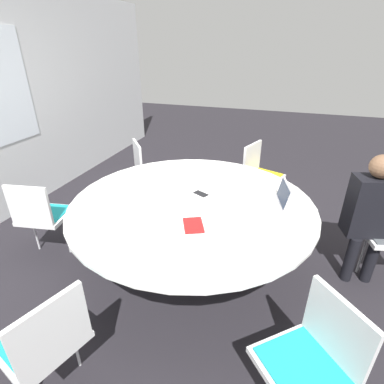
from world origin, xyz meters
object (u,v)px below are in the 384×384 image
object	(u,v)px
chair_1	(260,171)
chair_5	(313,356)
chair_4	(45,339)
person_0	(370,210)
cell_phone	(201,194)
chair_2	(148,166)
chair_3	(41,212)
laptop	(275,200)
spiral_notebook	(193,225)

from	to	relation	value
chair_1	chair_5	bearing A→B (deg)	33.44
chair_4	person_0	distance (m)	2.65
chair_4	cell_phone	xyz separation A→B (m)	(1.62, -0.44, 0.21)
chair_2	chair_3	bearing A→B (deg)	-57.07
chair_2	chair_3	distance (m)	1.52
chair_2	person_0	xyz separation A→B (m)	(-0.76, -2.52, 0.19)
chair_5	laptop	distance (m)	1.33
laptop	person_0	bearing A→B (deg)	88.94
chair_2	cell_phone	distance (m)	1.42
chair_3	spiral_notebook	xyz separation A→B (m)	(-0.06, -1.61, 0.21)
person_0	chair_2	bearing A→B (deg)	-30.80
chair_1	chair_5	xyz separation A→B (m)	(-2.52, -0.59, 0.00)
spiral_notebook	laptop	bearing A→B (deg)	-46.14
chair_1	laptop	bearing A→B (deg)	32.14
spiral_notebook	person_0	bearing A→B (deg)	-61.68
cell_phone	chair_4	bearing A→B (deg)	165.00
chair_1	spiral_notebook	world-z (taller)	chair_1
chair_2	laptop	xyz separation A→B (m)	(-0.94, -1.72, 0.26)
chair_4	chair_5	bearing A→B (deg)	-57.69
chair_3	cell_phone	size ratio (longest dim) A/B	5.51
chair_4	cell_phone	distance (m)	1.70
chair_1	cell_phone	bearing A→B (deg)	1.63
chair_4	chair_5	xyz separation A→B (m)	(0.37, -1.45, 0.00)
chair_1	laptop	size ratio (longest dim) A/B	2.24
chair_2	chair_5	size ratio (longest dim) A/B	1.00
chair_2	cell_phone	bearing A→B (deg)	8.25
person_0	laptop	size ratio (longest dim) A/B	3.15
chair_4	cell_phone	size ratio (longest dim) A/B	5.51
chair_3	person_0	world-z (taller)	person_0
laptop	cell_phone	world-z (taller)	laptop
chair_1	person_0	bearing A→B (deg)	65.13
chair_1	chair_4	size ratio (longest dim) A/B	1.00
chair_1	chair_3	size ratio (longest dim) A/B	1.00
chair_2	chair_3	xyz separation A→B (m)	(-1.45, 0.47, 0.00)
chair_2	chair_1	bearing A→B (deg)	62.84
chair_3	spiral_notebook	size ratio (longest dim) A/B	3.40
chair_1	chair_3	world-z (taller)	same
chair_2	laptop	bearing A→B (deg)	22.16
chair_5	cell_phone	bearing A→B (deg)	-2.52
chair_1	person_0	size ratio (longest dim) A/B	0.71
person_0	chair_1	bearing A→B (deg)	-59.24
chair_5	person_0	bearing A→B (deg)	-59.58
chair_2	person_0	world-z (taller)	person_0
laptop	spiral_notebook	bearing A→B (deg)	-60.18
chair_2	cell_phone	world-z (taller)	chair_2
chair_4	chair_5	world-z (taller)	same
cell_phone	spiral_notebook	bearing A→B (deg)	-169.31
chair_2	laptop	size ratio (longest dim) A/B	2.24
chair_3	chair_2	bearing A→B (deg)	62.22
chair_2	spiral_notebook	size ratio (longest dim) A/B	3.40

